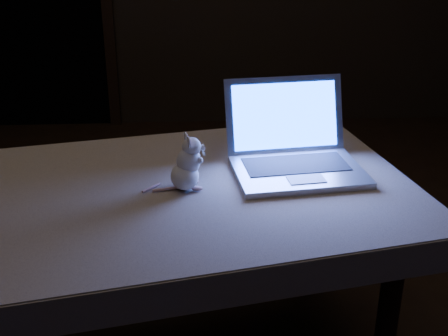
{
  "coord_description": "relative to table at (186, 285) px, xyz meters",
  "views": [
    {
      "loc": [
        0.01,
        -2.01,
        1.62
      ],
      "look_at": [
        0.1,
        -0.26,
        0.83
      ],
      "focal_mm": 48.0,
      "sensor_mm": 36.0,
      "label": 1
    }
  ],
  "objects": [
    {
      "name": "plush_mouse",
      "position": [
        0.01,
        -0.01,
        0.47
      ],
      "size": [
        0.14,
        0.14,
        0.18
      ],
      "primitive_type": null,
      "rotation": [
        0.0,
        0.0,
        0.07
      ],
      "color": "white",
      "rests_on": "tablecloth"
    },
    {
      "name": "floor",
      "position": [
        0.03,
        0.25,
        -0.37
      ],
      "size": [
        5.0,
        5.0,
        0.0
      ],
      "primitive_type": "plane",
      "color": "black",
      "rests_on": "ground"
    },
    {
      "name": "table",
      "position": [
        0.0,
        0.0,
        0.0
      ],
      "size": [
        1.55,
        1.16,
        0.75
      ],
      "primitive_type": null,
      "rotation": [
        0.0,
        0.0,
        0.21
      ],
      "color": "black",
      "rests_on": "floor"
    },
    {
      "name": "tablecloth",
      "position": [
        0.03,
        0.06,
        0.33
      ],
      "size": [
        1.72,
        1.38,
        0.11
      ],
      "primitive_type": null,
      "rotation": [
        0.0,
        0.0,
        0.28
      ],
      "color": "#BDAD9A",
      "rests_on": "table"
    },
    {
      "name": "laptop",
      "position": [
        0.39,
        0.08,
        0.53
      ],
      "size": [
        0.48,
        0.43,
        0.29
      ],
      "primitive_type": null,
      "rotation": [
        0.0,
        0.0,
        0.12
      ],
      "color": "#B0B1B5",
      "rests_on": "tablecloth"
    }
  ]
}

